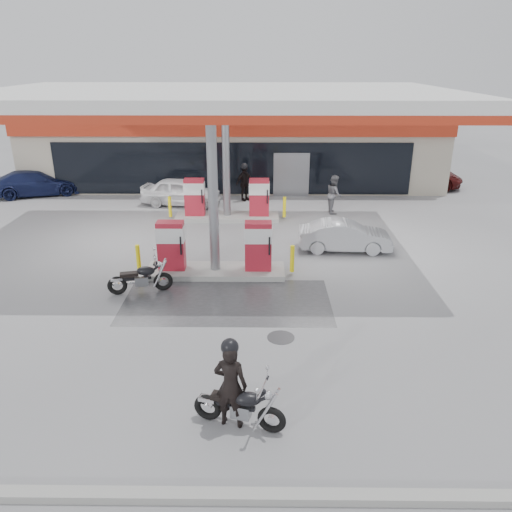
{
  "coord_description": "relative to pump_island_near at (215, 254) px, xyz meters",
  "views": [
    {
      "loc": [
        1.49,
        -12.97,
        6.59
      ],
      "look_at": [
        1.34,
        0.57,
        1.2
      ],
      "focal_mm": 35.0,
      "sensor_mm": 36.0,
      "label": 1
    }
  ],
  "objects": [
    {
      "name": "attendant",
      "position": [
        4.79,
        7.0,
        0.16
      ],
      "size": [
        0.67,
        0.86,
        1.73
      ],
      "primitive_type": "imported",
      "rotation": [
        0.0,
        0.0,
        1.59
      ],
      "color": "slate",
      "rests_on": "ground"
    },
    {
      "name": "drain_cover",
      "position": [
        2.0,
        -4.0,
        -0.71
      ],
      "size": [
        0.7,
        0.7,
        0.01
      ],
      "primitive_type": "cylinder",
      "color": "#38383A",
      "rests_on": "ground"
    },
    {
      "name": "biker_walking",
      "position": [
        0.66,
        9.07,
        0.16
      ],
      "size": [
        1.04,
        1.01,
        1.75
      ],
      "primitive_type": "imported",
      "rotation": [
        0.0,
        0.0,
        0.75
      ],
      "color": "black",
      "rests_on": "ground"
    },
    {
      "name": "parked_motorcycle",
      "position": [
        -2.1,
        -1.41,
        -0.27
      ],
      "size": [
        1.91,
        0.77,
        0.99
      ],
      "rotation": [
        0.0,
        0.0,
        0.24
      ],
      "color": "black",
      "rests_on": "ground"
    },
    {
      "name": "sedan_white",
      "position": [
        -2.33,
        8.2,
        -0.06
      ],
      "size": [
        4.0,
        2.1,
        1.3
      ],
      "primitive_type": "imported",
      "rotation": [
        0.0,
        0.0,
        1.42
      ],
      "color": "white",
      "rests_on": "ground"
    },
    {
      "name": "canopy",
      "position": [
        0.0,
        3.0,
        4.56
      ],
      "size": [
        16.0,
        10.02,
        5.51
      ],
      "color": "silver",
      "rests_on": "ground"
    },
    {
      "name": "biker_main",
      "position": [
        0.93,
        -7.21,
        0.18
      ],
      "size": [
        0.72,
        0.55,
        1.77
      ],
      "primitive_type": "imported",
      "rotation": [
        0.0,
        0.0,
        2.92
      ],
      "color": "black",
      "rests_on": "ground"
    },
    {
      "name": "wet_patch",
      "position": [
        0.5,
        -2.0,
        -0.71
      ],
      "size": [
        6.0,
        3.0,
        0.0
      ],
      "primitive_type": "cube",
      "color": "#4C4C4F",
      "rests_on": "ground"
    },
    {
      "name": "ground",
      "position": [
        0.0,
        -2.0,
        -0.71
      ],
      "size": [
        90.0,
        90.0,
        0.0
      ],
      "primitive_type": "plane",
      "color": "gray",
      "rests_on": "ground"
    },
    {
      "name": "main_motorcycle",
      "position": [
        1.11,
        -7.26,
        -0.29
      ],
      "size": [
        1.81,
        0.86,
        0.95
      ],
      "rotation": [
        0.0,
        0.0,
        -0.27
      ],
      "color": "black",
      "rests_on": "ground"
    },
    {
      "name": "pump_island_far",
      "position": [
        0.0,
        6.0,
        0.0
      ],
      "size": [
        5.14,
        1.3,
        1.78
      ],
      "color": "#9E9E99",
      "rests_on": "ground"
    },
    {
      "name": "parked_car_left",
      "position": [
        -10.0,
        10.0,
        -0.07
      ],
      "size": [
        4.78,
        3.18,
        1.29
      ],
      "primitive_type": "imported",
      "rotation": [
        0.0,
        0.0,
        1.91
      ],
      "color": "#141B43",
      "rests_on": "ground"
    },
    {
      "name": "hatchback_silver",
      "position": [
        4.54,
        2.2,
        -0.16
      ],
      "size": [
        3.41,
        1.32,
        1.11
      ],
      "primitive_type": "imported",
      "rotation": [
        0.0,
        0.0,
        1.52
      ],
      "color": "#B3B6BC",
      "rests_on": "ground"
    },
    {
      "name": "store_building",
      "position": [
        0.01,
        13.94,
        1.3
      ],
      "size": [
        22.0,
        8.22,
        4.0
      ],
      "color": "#B7AC99",
      "rests_on": "ground"
    },
    {
      "name": "kerb",
      "position": [
        0.0,
        -9.0,
        -0.64
      ],
      "size": [
        28.0,
        0.25,
        0.15
      ],
      "primitive_type": "cube",
      "color": "gray",
      "rests_on": "ground"
    },
    {
      "name": "pump_island_near",
      "position": [
        0.0,
        0.0,
        0.0
      ],
      "size": [
        5.14,
        1.3,
        1.78
      ],
      "color": "#9E9E99",
      "rests_on": "ground"
    },
    {
      "name": "parked_car_right",
      "position": [
        10.0,
        12.0,
        -0.06
      ],
      "size": [
        5.07,
        3.2,
        1.3
      ],
      "primitive_type": "imported",
      "rotation": [
        0.0,
        0.0,
        1.34
      ],
      "color": "#4C1110",
      "rests_on": "ground"
    }
  ]
}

